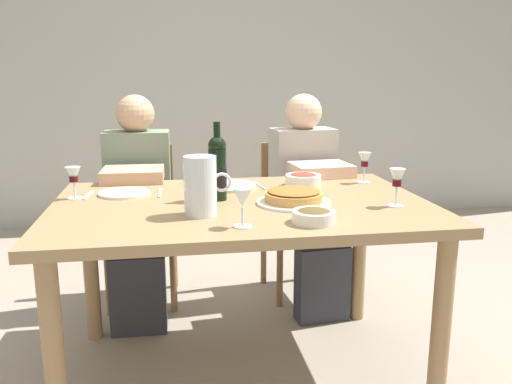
{
  "coord_description": "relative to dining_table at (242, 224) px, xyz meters",
  "views": [
    {
      "loc": [
        -0.28,
        -2.04,
        1.26
      ],
      "look_at": [
        0.06,
        -0.0,
        0.8
      ],
      "focal_mm": 36.9,
      "sensor_mm": 36.0,
      "label": 1
    }
  ],
  "objects": [
    {
      "name": "knife_left_setting",
      "position": [
        -0.33,
        0.21,
        0.09
      ],
      "size": [
        0.02,
        0.18,
        0.0
      ],
      "primitive_type": "cube",
      "rotation": [
        0.0,
        0.0,
        1.54
      ],
      "color": "silver",
      "rests_on": "dining_table"
    },
    {
      "name": "dining_table",
      "position": [
        0.0,
        0.0,
        0.0
      ],
      "size": [
        1.5,
        1.0,
        0.76
      ],
      "color": "#9E7A51",
      "rests_on": "ground"
    },
    {
      "name": "ground_plane",
      "position": [
        0.0,
        0.0,
        -0.67
      ],
      "size": [
        8.0,
        8.0,
        0.0
      ],
      "primitive_type": "plane",
      "color": "gray"
    },
    {
      "name": "diner_left",
      "position": [
        -0.45,
        0.68,
        -0.05
      ],
      "size": [
        0.34,
        0.51,
        1.16
      ],
      "rotation": [
        0.0,
        0.0,
        3.12
      ],
      "color": "gray",
      "rests_on": "ground"
    },
    {
      "name": "salad_bowl",
      "position": [
        0.32,
        0.26,
        0.12
      ],
      "size": [
        0.16,
        0.16,
        0.06
      ],
      "color": "white",
      "rests_on": "dining_table"
    },
    {
      "name": "wine_glass_right_diner",
      "position": [
        -0.67,
        0.17,
        0.19
      ],
      "size": [
        0.06,
        0.06,
        0.13
      ],
      "color": "silver",
      "rests_on": "dining_table"
    },
    {
      "name": "wine_glass_centre",
      "position": [
        0.58,
        -0.17,
        0.2
      ],
      "size": [
        0.06,
        0.06,
        0.15
      ],
      "color": "silver",
      "rests_on": "dining_table"
    },
    {
      "name": "dinner_plate_right_setting",
      "position": [
        -0.03,
        0.29,
        0.1
      ],
      "size": [
        0.26,
        0.26,
        0.01
      ],
      "primitive_type": "cylinder",
      "color": "silver",
      "rests_on": "dining_table"
    },
    {
      "name": "diner_right",
      "position": [
        0.46,
        0.66,
        -0.05
      ],
      "size": [
        0.36,
        0.53,
        1.16
      ],
      "rotation": [
        0.0,
        0.0,
        3.23
      ],
      "color": "#B7B2A8",
      "rests_on": "ground"
    },
    {
      "name": "back_wall",
      "position": [
        0.0,
        2.53,
        0.73
      ],
      "size": [
        8.0,
        0.1,
        2.8
      ],
      "primitive_type": "cube",
      "color": "#B2ADA3",
      "rests_on": "ground"
    },
    {
      "name": "knife_right_setting",
      "position": [
        0.12,
        0.29,
        0.09
      ],
      "size": [
        0.03,
        0.18,
        0.0
      ],
      "primitive_type": "cube",
      "rotation": [
        0.0,
        0.0,
        1.68
      ],
      "color": "silver",
      "rests_on": "dining_table"
    },
    {
      "name": "chair_left",
      "position": [
        -0.45,
        0.91,
        -0.17
      ],
      "size": [
        0.41,
        0.41,
        0.87
      ],
      "rotation": [
        0.0,
        0.0,
        3.12
      ],
      "color": "olive",
      "rests_on": "ground"
    },
    {
      "name": "dinner_plate_left_setting",
      "position": [
        -0.48,
        0.21,
        0.1
      ],
      "size": [
        0.22,
        0.22,
        0.01
      ],
      "primitive_type": "cylinder",
      "color": "white",
      "rests_on": "dining_table"
    },
    {
      "name": "chair_right",
      "position": [
        0.44,
        0.89,
        -0.17
      ],
      "size": [
        0.43,
        0.43,
        0.87
      ],
      "rotation": [
        0.0,
        0.0,
        3.23
      ],
      "color": "olive",
      "rests_on": "ground"
    },
    {
      "name": "wine_glass_left_diner",
      "position": [
        0.62,
        0.28,
        0.19
      ],
      "size": [
        0.06,
        0.06,
        0.14
      ],
      "color": "silver",
      "rests_on": "dining_table"
    },
    {
      "name": "wine_glass_spare",
      "position": [
        -0.05,
        -0.35,
        0.19
      ],
      "size": [
        0.06,
        0.06,
        0.13
      ],
      "color": "silver",
      "rests_on": "dining_table"
    },
    {
      "name": "wine_bottle",
      "position": [
        -0.09,
        0.05,
        0.22
      ],
      "size": [
        0.07,
        0.07,
        0.32
      ],
      "color": "black",
      "rests_on": "dining_table"
    },
    {
      "name": "spoon_right_setting",
      "position": [
        -0.18,
        0.29,
        0.09
      ],
      "size": [
        0.03,
        0.16,
        0.0
      ],
      "primitive_type": "cube",
      "rotation": [
        0.0,
        0.0,
        1.5
      ],
      "color": "silver",
      "rests_on": "dining_table"
    },
    {
      "name": "water_pitcher",
      "position": [
        -0.17,
        -0.18,
        0.19
      ],
      "size": [
        0.17,
        0.12,
        0.22
      ],
      "color": "silver",
      "rests_on": "dining_table"
    },
    {
      "name": "baked_tart",
      "position": [
        0.2,
        -0.06,
        0.12
      ],
      "size": [
        0.3,
        0.3,
        0.06
      ],
      "color": "white",
      "rests_on": "dining_table"
    },
    {
      "name": "olive_bowl",
      "position": [
        0.2,
        -0.35,
        0.12
      ],
      "size": [
        0.15,
        0.15,
        0.05
      ],
      "color": "white",
      "rests_on": "dining_table"
    },
    {
      "name": "fork_left_setting",
      "position": [
        -0.63,
        0.21,
        0.09
      ],
      "size": [
        0.03,
        0.16,
        0.0
      ],
      "primitive_type": "cube",
      "rotation": [
        0.0,
        0.0,
        1.49
      ],
      "color": "silver",
      "rests_on": "dining_table"
    }
  ]
}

